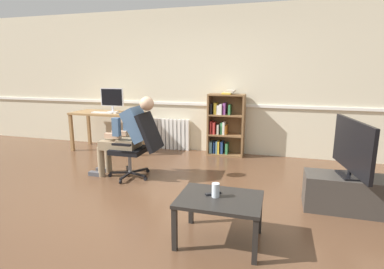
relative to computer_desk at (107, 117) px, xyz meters
The scene contains 15 objects.
ground_plane 2.99m from the computer_desk, 47.51° to the right, with size 18.00×18.00×0.00m, color brown.
back_wall 2.15m from the computer_desk, 14.24° to the left, with size 12.00×0.13×2.70m.
computer_desk is the anchor object (origin of this frame).
imac_monitor 0.39m from the computer_desk, 44.69° to the left, with size 0.49×0.14×0.47m.
keyboard 0.18m from the computer_desk, 95.90° to the right, with size 0.43×0.12×0.02m, color white.
computer_mouse 0.31m from the computer_desk, 24.28° to the right, with size 0.06×0.10×0.03m, color white.
bookshelf 2.30m from the computer_desk, ahead, with size 0.67×0.29×1.21m.
radiator 1.27m from the computer_desk, 18.62° to the left, with size 0.81×0.08×0.61m.
office_chair 1.86m from the computer_desk, 44.96° to the right, with size 0.79×0.61×0.98m.
person_seated 1.74m from the computer_desk, 49.01° to the right, with size 1.03×0.40×1.20m.
tv_stand 4.37m from the computer_desk, 21.89° to the right, with size 0.92×0.41×0.41m.
tv_screen 4.35m from the computer_desk, 21.88° to the right, with size 0.25×0.99×0.63m.
coffee_table 3.85m from the computer_desk, 43.64° to the right, with size 0.75×0.57×0.43m.
drinking_glass 3.80m from the computer_desk, 43.97° to the right, with size 0.07×0.07×0.13m, color silver.
spare_remote 3.75m from the computer_desk, 43.80° to the right, with size 0.04×0.15×0.02m, color black.
Camera 1 is at (1.28, -3.00, 1.55)m, focal length 28.11 mm.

